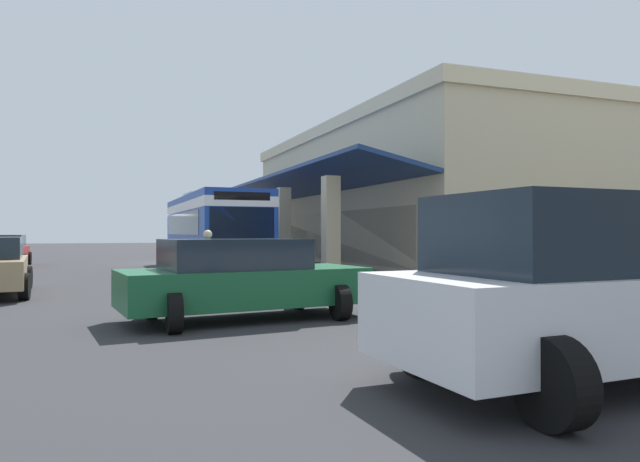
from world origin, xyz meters
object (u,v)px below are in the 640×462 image
at_px(transit_bus, 212,226).
at_px(potted_palm, 268,246).
at_px(pedestrian, 208,259).
at_px(parked_suv_white, 598,286).
at_px(parked_sedan_green, 242,278).
at_px(parked_sedan_red, 4,250).

height_order(transit_bus, potted_palm, transit_bus).
bearing_deg(pedestrian, parked_suv_white, 13.93).
bearing_deg(pedestrian, parked_sedan_green, -1.37).
height_order(parked_sedan_green, potted_palm, potted_palm).
bearing_deg(pedestrian, potted_palm, 159.78).
relative_size(transit_bus, parked_suv_white, 2.30).
xyz_separation_m(parked_suv_white, parked_sedan_green, (-5.63, -2.55, -0.27)).
height_order(transit_bus, parked_sedan_red, transit_bus).
relative_size(parked_suv_white, potted_palm, 1.55).
height_order(parked_suv_white, pedestrian, parked_suv_white).
height_order(transit_bus, parked_sedan_green, transit_bus).
bearing_deg(parked_sedan_green, potted_palm, 163.26).
xyz_separation_m(transit_bus, parked_sedan_green, (14.39, -2.03, -1.10)).
relative_size(parked_sedan_red, parked_suv_white, 0.91).
height_order(transit_bus, pedestrian, transit_bus).
distance_m(parked_suv_white, pedestrian, 10.19).
xyz_separation_m(parked_sedan_red, parked_suv_white, (25.39, 9.17, 0.27)).
relative_size(parked_sedan_red, pedestrian, 2.69).
bearing_deg(transit_bus, parked_sedan_red, -121.82).
distance_m(parked_sedan_red, potted_palm, 13.29).
xyz_separation_m(parked_sedan_red, pedestrian, (15.50, 6.72, 0.17)).
bearing_deg(potted_palm, pedestrian, -20.22).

